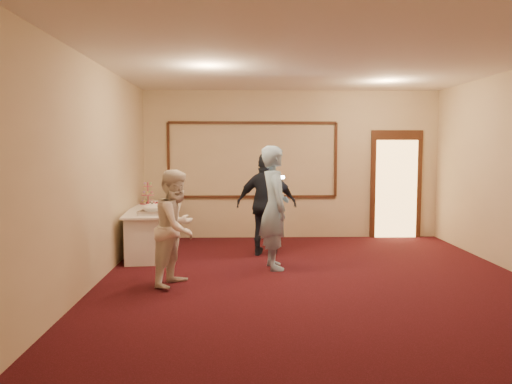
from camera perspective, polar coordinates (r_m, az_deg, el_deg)
The scene contains 14 objects.
floor at distance 6.99m, azimuth 6.97°, elevation -10.24°, with size 7.00×7.00×0.00m, color black.
room_walls at distance 6.75m, azimuth 7.16°, elevation 6.59°, with size 6.04×7.04×3.02m.
wall_molding at distance 10.14m, azimuth -0.40°, elevation 3.70°, with size 3.45×0.04×1.55m.
doorway at distance 10.64m, azimuth 15.71°, elevation 0.77°, with size 1.05×0.07×2.20m.
buffet_table at distance 9.01m, azimuth -11.49°, elevation -4.33°, with size 1.08×2.33×0.77m.
pavlova_tray at distance 8.22m, azimuth -11.78°, elevation -1.95°, with size 0.41×0.55×0.19m.
cupcake_stand at distance 9.77m, azimuth -12.24°, elevation -0.38°, with size 0.31×0.31×0.46m.
plate_stack_a at distance 8.91m, azimuth -11.51°, elevation -1.46°, with size 0.18×0.18×0.15m.
plate_stack_b at distance 9.23m, azimuth -10.22°, elevation -1.21°, with size 0.18×0.18×0.15m.
tart at distance 8.58m, azimuth -10.98°, elevation -2.03°, with size 0.27×0.27×0.06m.
man at distance 7.58m, azimuth 2.11°, elevation -1.78°, with size 0.68×0.45×1.87m, color #8FBADD.
woman at distance 6.77m, azimuth -9.08°, elevation -4.04°, with size 0.76×0.59×1.55m, color white.
guest at distance 8.54m, azimuth 1.19°, elevation -1.42°, with size 1.03×0.43×1.76m, color black.
camera_flash at distance 8.26m, azimuth 3.01°, elevation 1.70°, with size 0.07×0.04×0.05m, color white.
Camera 1 is at (-1.04, -6.66, 1.84)m, focal length 35.00 mm.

